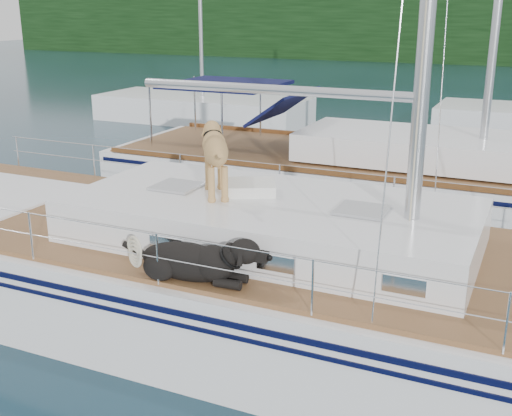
% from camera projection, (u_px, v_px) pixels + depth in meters
% --- Properties ---
extents(ground, '(120.00, 120.00, 0.00)m').
position_uv_depth(ground, '(218.00, 315.00, 9.08)').
color(ground, black).
rests_on(ground, ground).
extents(tree_line, '(90.00, 3.00, 6.00)m').
position_uv_depth(tree_line, '(501.00, 23.00, 47.24)').
color(tree_line, black).
rests_on(tree_line, ground).
extents(shore_bank, '(92.00, 1.00, 1.20)m').
position_uv_depth(shore_bank, '(499.00, 55.00, 49.00)').
color(shore_bank, '#595147').
rests_on(shore_bank, ground).
extents(main_sailboat, '(12.00, 3.80, 14.01)m').
position_uv_depth(main_sailboat, '(223.00, 272.00, 8.83)').
color(main_sailboat, white).
rests_on(main_sailboat, ground).
extents(neighbor_sailboat, '(11.00, 3.50, 13.30)m').
position_uv_depth(neighbor_sailboat, '(366.00, 180.00, 13.68)').
color(neighbor_sailboat, white).
rests_on(neighbor_sailboat, ground).
extents(bg_boat_west, '(8.00, 3.00, 11.65)m').
position_uv_depth(bg_boat_west, '(203.00, 110.00, 24.26)').
color(bg_boat_west, white).
rests_on(bg_boat_west, ground).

